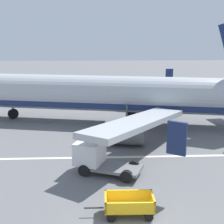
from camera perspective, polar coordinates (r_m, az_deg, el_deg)
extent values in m
cube|color=silver|center=(24.08, 1.25, -8.20)|extent=(120.00, 0.36, 0.01)
cylinder|color=#B2B7BC|center=(32.81, -1.19, 3.38)|extent=(30.12, 9.76, 3.70)
cube|color=navy|center=(33.01, -1.18, 1.65)|extent=(27.15, 8.97, 0.56)
cube|color=#B2B7BC|center=(24.34, 4.83, -1.85)|extent=(9.39, 12.25, 1.35)
cube|color=navy|center=(17.80, 11.68, -4.69)|extent=(1.03, 0.78, 1.90)
cylinder|color=slate|center=(26.33, 2.37, -3.69)|extent=(3.56, 2.71, 2.10)
cube|color=#B2B7BC|center=(40.67, 6.71, 4.31)|extent=(4.86, 13.25, 1.35)
cube|color=navy|center=(46.95, 10.35, 6.57)|extent=(1.12, 0.39, 1.90)
cylinder|color=slate|center=(39.44, 4.77, 2.07)|extent=(3.56, 2.71, 2.10)
cylinder|color=#4C4C51|center=(36.48, -17.62, 1.25)|extent=(0.20, 0.20, 2.04)
cylinder|color=black|center=(36.70, -17.51, -0.31)|extent=(1.17, 0.67, 1.10)
cylinder|color=#4C4C51|center=(30.65, 2.68, -0.37)|extent=(0.20, 0.20, 2.04)
cylinder|color=black|center=(30.91, 2.66, -2.21)|extent=(1.17, 0.67, 1.10)
cylinder|color=#4C4C51|center=(34.91, 3.52, 1.34)|extent=(0.20, 0.20, 2.04)
cylinder|color=black|center=(35.14, 3.50, -0.29)|extent=(1.17, 0.67, 1.10)
cube|color=gold|center=(16.72, 3.13, -16.78)|extent=(2.52, 1.43, 0.08)
cube|color=gold|center=(16.00, 3.35, -16.97)|extent=(2.50, 0.13, 0.55)
cube|color=gold|center=(17.13, 2.96, -14.77)|extent=(2.50, 0.13, 0.55)
cube|color=gold|center=(16.51, -1.17, -15.91)|extent=(0.12, 1.40, 0.55)
cube|color=gold|center=(16.70, 7.41, -15.67)|extent=(0.12, 1.40, 0.55)
cylinder|color=#2D2D33|center=(16.69, -3.32, -16.98)|extent=(1.00, 0.09, 0.08)
cylinder|color=black|center=(16.33, -0.17, -18.63)|extent=(0.44, 0.17, 0.44)
cylinder|color=black|center=(17.28, -0.28, -16.66)|extent=(0.44, 0.17, 0.44)
cylinder|color=black|center=(16.48, 6.71, -18.40)|extent=(0.44, 0.17, 0.44)
cylinder|color=black|center=(17.43, 6.16, -16.47)|extent=(0.44, 0.17, 0.44)
cube|color=slate|center=(20.98, 0.98, -10.11)|extent=(3.59, 2.93, 0.20)
cube|color=white|center=(21.33, -4.09, -7.28)|extent=(2.29, 2.40, 1.50)
cube|color=#19232D|center=(21.59, -6.05, -6.64)|extent=(0.68, 1.53, 0.67)
cylinder|color=black|center=(20.97, -5.02, -10.48)|extent=(0.85, 0.58, 0.80)
cylinder|color=black|center=(22.41, -3.19, -8.83)|extent=(0.85, 0.58, 0.80)
cylinder|color=black|center=(20.04, 2.66, -11.63)|extent=(0.85, 0.58, 0.80)
cylinder|color=black|center=(21.54, 4.01, -9.80)|extent=(0.85, 0.58, 0.80)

